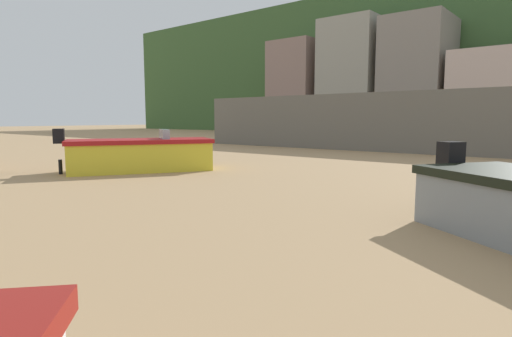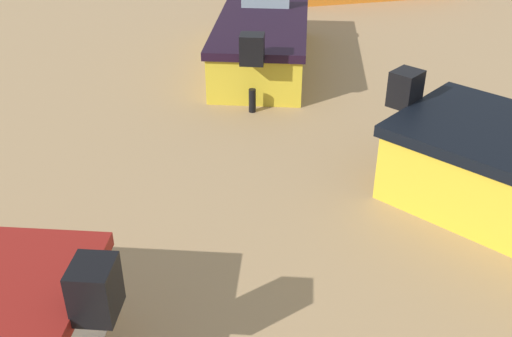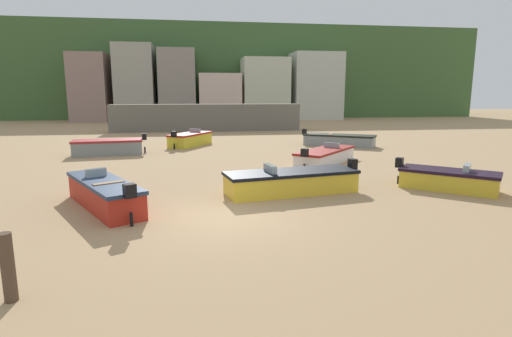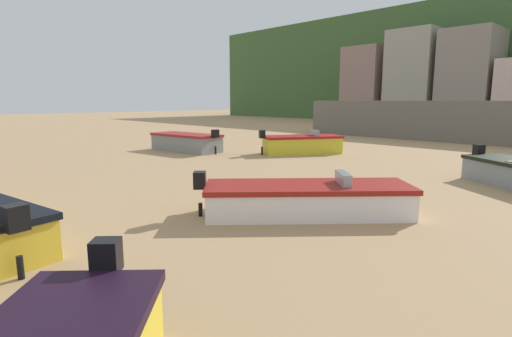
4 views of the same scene
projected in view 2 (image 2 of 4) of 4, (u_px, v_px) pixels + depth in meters
boat_yellow_6 at (263, 40)px, 9.75m from camera, size 3.63×3.47×1.11m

